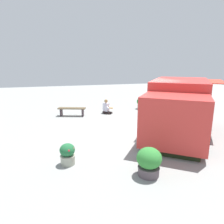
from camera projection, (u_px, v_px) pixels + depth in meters
ground_plane at (143, 127)px, 9.72m from camera, size 40.00×40.00×0.00m
food_truck at (178, 108)px, 8.75m from camera, size 5.15×5.71×2.29m
person_customer at (106, 108)px, 12.34m from camera, size 0.68×0.74×0.87m
planter_flowering_near at (142, 103)px, 13.58m from camera, size 0.65×0.65×0.78m
planter_flowering_far at (149, 161)px, 5.43m from camera, size 0.69×0.69×0.80m
planter_flowering_side at (68, 154)px, 6.06m from camera, size 0.46×0.46×0.66m
plaza_bench at (72, 110)px, 11.72m from camera, size 1.64×0.89×0.49m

